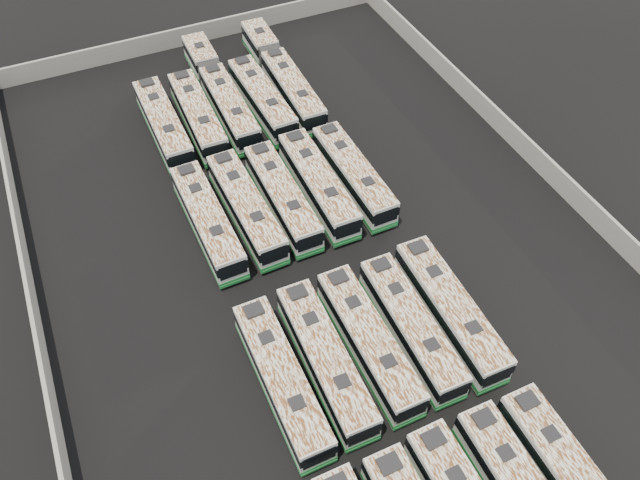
{
  "coord_description": "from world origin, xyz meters",
  "views": [
    {
      "loc": [
        -13.91,
        -28.46,
        39.52
      ],
      "look_at": [
        -0.23,
        1.44,
        1.6
      ],
      "focal_mm": 35.0,
      "sensor_mm": 36.0,
      "label": 1
    }
  ],
  "objects_px": {
    "bus_midback_left": "(246,208)",
    "bus_back_right": "(262,100)",
    "bus_midfront_left": "(326,360)",
    "bus_midback_right": "(318,184)",
    "bus_midfront_right": "(411,327)",
    "bus_midfront_far_left": "(282,380)",
    "bus_midfront_far_right": "(450,310)",
    "bus_back_center": "(220,90)",
    "bus_midback_far_right": "(353,175)",
    "bus_back_far_right": "(282,74)",
    "bus_back_left": "(198,116)",
    "bus_midback_far_left": "(208,221)",
    "bus_back_far_left": "(164,125)",
    "bus_midfront_center": "(369,342)",
    "bus_midback_center": "(282,197)"
  },
  "relations": [
    {
      "from": "bus_midback_left",
      "to": "bus_back_right",
      "type": "height_order",
      "value": "bus_midback_left"
    },
    {
      "from": "bus_midfront_left",
      "to": "bus_midback_right",
      "type": "bearing_deg",
      "value": 68.35
    },
    {
      "from": "bus_midback_right",
      "to": "bus_back_right",
      "type": "distance_m",
      "value": 13.39
    },
    {
      "from": "bus_midfront_right",
      "to": "bus_midback_right",
      "type": "height_order",
      "value": "bus_midback_right"
    },
    {
      "from": "bus_midfront_far_left",
      "to": "bus_back_right",
      "type": "height_order",
      "value": "bus_back_right"
    },
    {
      "from": "bus_midfront_far_right",
      "to": "bus_back_center",
      "type": "distance_m",
      "value": 33.38
    },
    {
      "from": "bus_midfront_left",
      "to": "bus_midback_right",
      "type": "height_order",
      "value": "bus_midback_right"
    },
    {
      "from": "bus_midback_right",
      "to": "bus_midback_far_right",
      "type": "bearing_deg",
      "value": -1.54
    },
    {
      "from": "bus_midback_far_right",
      "to": "bus_back_far_right",
      "type": "height_order",
      "value": "bus_back_far_right"
    },
    {
      "from": "bus_midfront_far_right",
      "to": "bus_back_left",
      "type": "distance_m",
      "value": 31.16
    },
    {
      "from": "bus_midfront_right",
      "to": "bus_back_left",
      "type": "distance_m",
      "value": 30.29
    },
    {
      "from": "bus_back_left",
      "to": "bus_back_right",
      "type": "distance_m",
      "value": 6.63
    },
    {
      "from": "bus_midback_far_left",
      "to": "bus_back_far_left",
      "type": "distance_m",
      "value": 13.76
    },
    {
      "from": "bus_midfront_center",
      "to": "bus_back_left",
      "type": "distance_m",
      "value": 29.62
    },
    {
      "from": "bus_back_far_left",
      "to": "bus_midfront_left",
      "type": "bearing_deg",
      "value": -84.11
    },
    {
      "from": "bus_midfront_right",
      "to": "bus_back_left",
      "type": "xyz_separation_m",
      "value": [
        -6.66,
        29.55,
        0.05
      ]
    },
    {
      "from": "bus_midfront_left",
      "to": "bus_back_right",
      "type": "height_order",
      "value": "bus_back_right"
    },
    {
      "from": "bus_midfront_far_right",
      "to": "bus_midback_center",
      "type": "relative_size",
      "value": 1.03
    },
    {
      "from": "bus_midfront_center",
      "to": "bus_back_far_right",
      "type": "height_order",
      "value": "bus_midfront_center"
    },
    {
      "from": "bus_midfront_right",
      "to": "bus_midback_left",
      "type": "relative_size",
      "value": 0.97
    },
    {
      "from": "bus_back_far_left",
      "to": "bus_back_left",
      "type": "distance_m",
      "value": 3.37
    },
    {
      "from": "bus_midback_far_right",
      "to": "bus_back_left",
      "type": "distance_m",
      "value": 16.92
    },
    {
      "from": "bus_back_far_right",
      "to": "bus_midback_far_left",
      "type": "bearing_deg",
      "value": -127.32
    },
    {
      "from": "bus_midfront_far_right",
      "to": "bus_back_far_left",
      "type": "xyz_separation_m",
      "value": [
        -13.31,
        29.67,
        -0.02
      ]
    },
    {
      "from": "bus_back_far_left",
      "to": "bus_midfront_far_left",
      "type": "bearing_deg",
      "value": -90.48
    },
    {
      "from": "bus_midfront_center",
      "to": "bus_midback_right",
      "type": "bearing_deg",
      "value": 78.15
    },
    {
      "from": "bus_back_center",
      "to": "bus_midfront_far_right",
      "type": "bearing_deg",
      "value": -77.69
    },
    {
      "from": "bus_midfront_far_right",
      "to": "bus_midback_far_left",
      "type": "relative_size",
      "value": 1.02
    },
    {
      "from": "bus_midfront_center",
      "to": "bus_midback_far_right",
      "type": "height_order",
      "value": "bus_midfront_center"
    },
    {
      "from": "bus_back_right",
      "to": "bus_back_far_right",
      "type": "xyz_separation_m",
      "value": [
        3.43,
        3.28,
        -0.03
      ]
    },
    {
      "from": "bus_midfront_center",
      "to": "bus_midfront_right",
      "type": "height_order",
      "value": "bus_midfront_center"
    },
    {
      "from": "bus_midfront_center",
      "to": "bus_back_center",
      "type": "relative_size",
      "value": 0.65
    },
    {
      "from": "bus_midfront_left",
      "to": "bus_midback_center",
      "type": "xyz_separation_m",
      "value": [
        3.31,
        15.89,
        -0.03
      ]
    },
    {
      "from": "bus_midback_left",
      "to": "bus_back_left",
      "type": "distance_m",
      "value": 13.54
    },
    {
      "from": "bus_midback_left",
      "to": "bus_midback_center",
      "type": "height_order",
      "value": "bus_midback_left"
    },
    {
      "from": "bus_midfront_far_right",
      "to": "bus_back_center",
      "type": "bearing_deg",
      "value": 102.69
    },
    {
      "from": "bus_midback_far_left",
      "to": "bus_midback_left",
      "type": "bearing_deg",
      "value": 0.49
    },
    {
      "from": "bus_midback_far_right",
      "to": "bus_midback_left",
      "type": "bearing_deg",
      "value": 178.91
    },
    {
      "from": "bus_midback_center",
      "to": "bus_midfront_left",
      "type": "bearing_deg",
      "value": -101.62
    },
    {
      "from": "bus_midfront_far_left",
      "to": "bus_midback_far_right",
      "type": "xyz_separation_m",
      "value": [
        13.37,
        15.99,
        -0.03
      ]
    },
    {
      "from": "bus_midback_far_left",
      "to": "bus_midback_far_right",
      "type": "bearing_deg",
      "value": -1.02
    },
    {
      "from": "bus_midback_right",
      "to": "bus_back_far_left",
      "type": "relative_size",
      "value": 1.0
    },
    {
      "from": "bus_midfront_far_right",
      "to": "bus_back_left",
      "type": "xyz_separation_m",
      "value": [
        -9.94,
        29.53,
        -0.02
      ]
    },
    {
      "from": "bus_back_center",
      "to": "bus_midback_far_right",
      "type": "bearing_deg",
      "value": -67.39
    },
    {
      "from": "bus_back_right",
      "to": "bus_back_center",
      "type": "bearing_deg",
      "value": 134.11
    },
    {
      "from": "bus_midfront_far_left",
      "to": "bus_midback_center",
      "type": "height_order",
      "value": "bus_midfront_far_left"
    },
    {
      "from": "bus_midfront_center",
      "to": "bus_midfront_far_right",
      "type": "bearing_deg",
      "value": -0.93
    },
    {
      "from": "bus_midback_far_left",
      "to": "bus_midfront_right",
      "type": "bearing_deg",
      "value": -58.7
    },
    {
      "from": "bus_back_far_left",
      "to": "bus_back_left",
      "type": "height_order",
      "value": "bus_back_far_left"
    },
    {
      "from": "bus_midfront_center",
      "to": "bus_back_far_right",
      "type": "distance_m",
      "value": 33.29
    }
  ]
}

